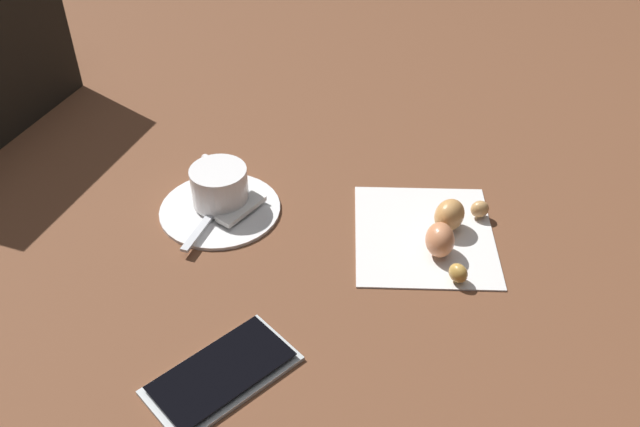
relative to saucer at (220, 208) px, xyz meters
name	(u,v)px	position (x,y,z in m)	size (l,w,h in m)	color
ground_plane	(307,218)	(-0.10, 0.03, 0.00)	(1.80, 1.80, 0.00)	brown
saucer	(220,208)	(0.00, 0.00, 0.00)	(0.14, 0.14, 0.01)	white
espresso_cup	(219,185)	(0.00, -0.01, 0.03)	(0.07, 0.09, 0.05)	white
teaspoon	(220,203)	(0.00, 0.00, 0.01)	(0.08, 0.12, 0.01)	silver
sugar_packet	(241,209)	(-0.02, 0.01, 0.01)	(0.06, 0.02, 0.01)	white
napkin	(424,234)	(-0.22, 0.08, 0.00)	(0.15, 0.17, 0.00)	silver
croissant	(448,229)	(-0.24, 0.10, 0.02)	(0.09, 0.12, 0.04)	tan
cell_phone	(222,373)	(0.01, 0.24, 0.00)	(0.15, 0.13, 0.01)	#B6BCBD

